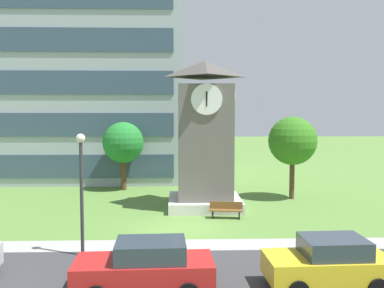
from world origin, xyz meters
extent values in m
plane|color=#567F38|center=(0.00, 0.00, 0.00)|extent=(160.00, 160.00, 0.00)
cube|color=#38383A|center=(0.00, -6.93, 0.00)|extent=(120.00, 7.20, 0.01)
cube|color=#9E9E99|center=(0.00, -2.53, 0.00)|extent=(120.00, 1.60, 0.01)
cube|color=#9EA8B2|center=(-8.47, 19.17, 11.20)|extent=(17.39, 13.59, 22.40)
cube|color=#384C60|center=(-8.47, 12.33, 1.60)|extent=(16.00, 0.10, 1.80)
cube|color=#384C60|center=(-8.47, 12.33, 4.80)|extent=(16.00, 0.10, 1.80)
cube|color=#384C60|center=(-8.47, 12.33, 8.00)|extent=(16.00, 0.10, 1.80)
cube|color=#384C60|center=(-8.47, 12.33, 11.20)|extent=(16.00, 0.10, 1.80)
cube|color=#605B56|center=(1.47, 4.93, 3.69)|extent=(3.20, 3.20, 7.38)
cube|color=beige|center=(1.47, 4.93, 0.30)|extent=(4.31, 4.31, 0.60)
pyramid|color=#4D4945|center=(1.47, 4.93, 8.33)|extent=(3.52, 3.52, 0.95)
cylinder|color=white|center=(1.47, 3.27, 6.49)|extent=(1.76, 0.12, 1.76)
cylinder|color=white|center=(3.13, 4.93, 6.49)|extent=(0.12, 1.76, 1.76)
cube|color=black|center=(1.47, 3.20, 6.65)|extent=(0.08, 0.05, 0.53)
cube|color=black|center=(1.47, 3.19, 6.49)|extent=(0.06, 0.06, 0.79)
cube|color=brown|center=(2.46, 2.12, 0.45)|extent=(1.85, 0.71, 0.06)
cube|color=brown|center=(2.49, 2.34, 0.68)|extent=(1.79, 0.28, 0.40)
cube|color=black|center=(1.75, 2.21, 0.23)|extent=(0.13, 0.44, 0.45)
cube|color=black|center=(3.18, 2.03, 0.23)|extent=(0.13, 0.44, 0.45)
cylinder|color=#333338|center=(-3.99, -3.78, 2.28)|extent=(0.14, 0.14, 4.57)
sphere|color=#F2EFCC|center=(-3.99, -3.78, 4.75)|extent=(0.36, 0.36, 0.36)
cylinder|color=#513823|center=(7.43, 7.31, 1.38)|extent=(0.33, 0.33, 2.76)
sphere|color=#31711B|center=(7.43, 7.31, 3.88)|extent=(3.20, 3.20, 3.20)
cylinder|color=#513823|center=(-4.18, 10.98, 1.24)|extent=(0.42, 0.42, 2.48)
sphere|color=#227B2E|center=(-4.18, 10.98, 3.54)|extent=(3.02, 3.02, 3.02)
cube|color=red|center=(-1.22, -7.49, 0.71)|extent=(4.50, 2.02, 0.76)
cube|color=#2D3842|center=(-1.00, -7.48, 1.39)|extent=(2.27, 1.71, 0.60)
cylinder|color=black|center=(-2.63, -6.64, 0.33)|extent=(0.67, 0.25, 0.66)
cylinder|color=black|center=(0.11, -6.53, 0.33)|extent=(0.67, 0.25, 0.66)
cube|color=gold|center=(4.76, -7.32, 0.71)|extent=(4.11, 2.03, 0.76)
cube|color=#2D3842|center=(4.97, -7.32, 1.39)|extent=(2.08, 1.72, 0.60)
cylinder|color=black|center=(3.48, -6.46, 0.33)|extent=(0.67, 0.25, 0.66)
cylinder|color=black|center=(5.98, -6.36, 0.33)|extent=(0.67, 0.25, 0.66)
camera|label=1|loc=(-0.11, -21.09, 5.80)|focal=40.70mm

